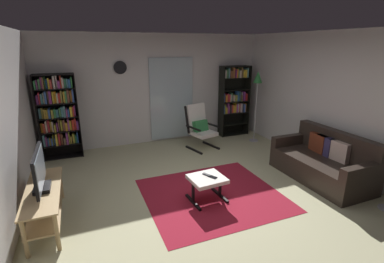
% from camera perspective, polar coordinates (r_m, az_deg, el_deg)
% --- Properties ---
extents(ground_plane, '(7.02, 7.02, 0.00)m').
position_cam_1_polar(ground_plane, '(4.75, 2.83, -12.36)').
color(ground_plane, '#B7B48A').
extents(wall_back, '(5.60, 0.06, 2.60)m').
position_cam_1_polar(wall_back, '(6.94, -7.27, 8.45)').
color(wall_back, silver).
rests_on(wall_back, ground).
extents(wall_right, '(0.06, 6.00, 2.60)m').
position_cam_1_polar(wall_right, '(5.91, 27.58, 5.12)').
color(wall_right, silver).
rests_on(wall_right, ground).
extents(glass_door_panel, '(1.10, 0.01, 2.00)m').
position_cam_1_polar(glass_door_panel, '(7.02, -4.11, 6.58)').
color(glass_door_panel, silver).
extents(area_rug, '(2.13, 1.96, 0.01)m').
position_cam_1_polar(area_rug, '(4.70, 4.13, -12.63)').
color(area_rug, maroon).
rests_on(area_rug, ground).
extents(tv_stand, '(0.43, 1.39, 0.51)m').
position_cam_1_polar(tv_stand, '(4.36, -27.68, -12.26)').
color(tv_stand, tan).
rests_on(tv_stand, ground).
extents(television, '(0.20, 0.86, 0.54)m').
position_cam_1_polar(television, '(4.17, -28.47, -7.19)').
color(television, black).
rests_on(television, tv_stand).
extents(bookshelf_near_tv, '(0.78, 0.30, 1.78)m').
position_cam_1_polar(bookshelf_near_tv, '(6.49, -25.45, 3.38)').
color(bookshelf_near_tv, black).
rests_on(bookshelf_near_tv, ground).
extents(bookshelf_near_sofa, '(0.79, 0.30, 1.82)m').
position_cam_1_polar(bookshelf_near_sofa, '(7.53, 8.46, 6.91)').
color(bookshelf_near_sofa, black).
rests_on(bookshelf_near_sofa, ground).
extents(leather_sofa, '(0.86, 1.74, 0.86)m').
position_cam_1_polar(leather_sofa, '(5.61, 25.07, -5.67)').
color(leather_sofa, '#2C231D').
rests_on(leather_sofa, ground).
extents(lounge_armchair, '(0.70, 0.77, 1.02)m').
position_cam_1_polar(lounge_armchair, '(6.56, 1.61, 1.22)').
color(lounge_armchair, black).
rests_on(lounge_armchair, ground).
extents(ottoman, '(0.55, 0.51, 0.39)m').
position_cam_1_polar(ottoman, '(4.41, 3.07, -10.02)').
color(ottoman, white).
rests_on(ottoman, ground).
extents(tv_remote, '(0.10, 0.15, 0.02)m').
position_cam_1_polar(tv_remote, '(4.44, 3.00, -8.73)').
color(tv_remote, black).
rests_on(tv_remote, ottoman).
extents(cell_phone, '(0.13, 0.16, 0.01)m').
position_cam_1_polar(cell_phone, '(4.38, 4.14, -9.18)').
color(cell_phone, black).
rests_on(cell_phone, ottoman).
extents(floor_lamp_by_shelf, '(0.22, 0.22, 1.74)m').
position_cam_1_polar(floor_lamp_by_shelf, '(7.00, 13.13, 9.47)').
color(floor_lamp_by_shelf, '#A5A5AD').
rests_on(floor_lamp_by_shelf, ground).
extents(wall_clock, '(0.29, 0.03, 0.29)m').
position_cam_1_polar(wall_clock, '(6.64, -14.36, 12.46)').
color(wall_clock, silver).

